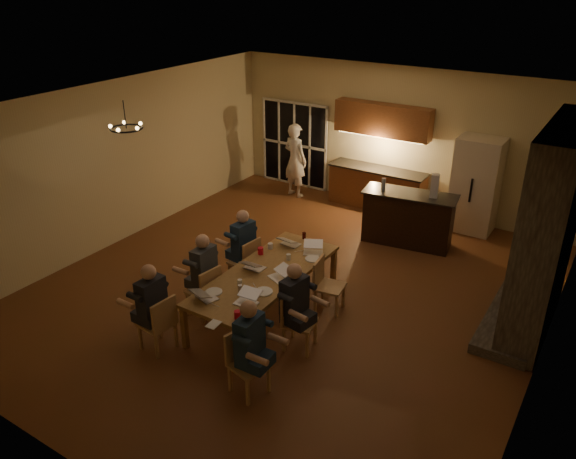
{
  "coord_description": "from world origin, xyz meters",
  "views": [
    {
      "loc": [
        4.44,
        -7.1,
        5.13
      ],
      "look_at": [
        -0.25,
        0.3,
        0.98
      ],
      "focal_mm": 35.0,
      "sensor_mm": 36.0,
      "label": 1
    }
  ],
  "objects_px": {
    "person_left_mid": "(205,274)",
    "redcup_near": "(238,315)",
    "person_left_far": "(244,247)",
    "laptop_a": "(207,291)",
    "laptop_c": "(255,262)",
    "bar_island": "(408,219)",
    "laptop_f": "(313,247)",
    "person_right_mid": "(294,306)",
    "standing_person": "(295,160)",
    "can_silver": "(240,289)",
    "chair_right_near": "(249,364)",
    "chair_left_near": "(157,322)",
    "chandelier": "(126,128)",
    "mug_front": "(240,283)",
    "chair_left_mid": "(203,291)",
    "mug_back": "(270,246)",
    "chair_left_far": "(244,261)",
    "plate_left": "(214,292)",
    "person_left_near": "(153,307)",
    "person_right_near": "(250,347)",
    "chair_right_mid": "(300,322)",
    "chair_right_far": "(330,286)",
    "mug_mid": "(289,257)",
    "can_cola": "(304,236)",
    "redcup_mid": "(261,251)",
    "bar_bottle": "(384,184)",
    "laptop_d": "(278,272)",
    "laptop_e": "(291,239)",
    "laptop_b": "(246,297)",
    "refrigerator": "(476,185)",
    "plate_far": "(313,259)",
    "dining_table": "(266,293)",
    "bar_blender": "(435,186)"
  },
  "relations": [
    {
      "from": "chair_left_near",
      "to": "mug_back",
      "type": "bearing_deg",
      "value": 175.54
    },
    {
      "from": "person_right_near",
      "to": "laptop_d",
      "type": "height_order",
      "value": "person_right_near"
    },
    {
      "from": "chair_left_far",
      "to": "laptop_b",
      "type": "height_order",
      "value": "laptop_b"
    },
    {
      "from": "chair_left_near",
      "to": "chandelier",
      "type": "height_order",
      "value": "chandelier"
    },
    {
      "from": "person_right_near",
      "to": "person_left_far",
      "type": "height_order",
      "value": "same"
    },
    {
      "from": "dining_table",
      "to": "can_cola",
      "type": "relative_size",
      "value": 23.93
    },
    {
      "from": "person_right_mid",
      "to": "standing_person",
      "type": "xyz_separation_m",
      "value": [
        -3.16,
        5.14,
        0.2
      ]
    },
    {
      "from": "can_silver",
      "to": "chair_right_near",
      "type": "bearing_deg",
      "value": -48.76
    },
    {
      "from": "laptop_d",
      "to": "chandelier",
      "type": "bearing_deg",
      "value": -153.47
    },
    {
      "from": "mug_mid",
      "to": "can_cola",
      "type": "bearing_deg",
      "value": 102.96
    },
    {
      "from": "mug_mid",
      "to": "bar_bottle",
      "type": "bearing_deg",
      "value": 83.22
    },
    {
      "from": "laptop_e",
      "to": "laptop_b",
      "type": "bearing_deg",
      "value": 109.2
    },
    {
      "from": "bar_island",
      "to": "laptop_f",
      "type": "height_order",
      "value": "bar_island"
    },
    {
      "from": "person_left_near",
      "to": "person_left_mid",
      "type": "relative_size",
      "value": 1.0
    },
    {
      "from": "chair_right_mid",
      "to": "chair_right_far",
      "type": "relative_size",
      "value": 1.0
    },
    {
      "from": "refrigerator",
      "to": "person_left_far",
      "type": "bearing_deg",
      "value": -122.4
    },
    {
      "from": "person_right_mid",
      "to": "person_left_near",
      "type": "bearing_deg",
      "value": 132.29
    },
    {
      "from": "standing_person",
      "to": "mug_front",
      "type": "distance_m",
      "value": 5.63
    },
    {
      "from": "person_left_mid",
      "to": "chair_left_mid",
      "type": "bearing_deg",
      "value": 16.24
    },
    {
      "from": "chair_left_mid",
      "to": "laptop_f",
      "type": "bearing_deg",
      "value": 151.98
    },
    {
      "from": "redcup_near",
      "to": "laptop_c",
      "type": "bearing_deg",
      "value": 116.02
    },
    {
      "from": "can_cola",
      "to": "plate_far",
      "type": "xyz_separation_m",
      "value": [
        0.51,
        -0.59,
        -0.05
      ]
    },
    {
      "from": "chandelier",
      "to": "mug_back",
      "type": "height_order",
      "value": "chandelier"
    },
    {
      "from": "chair_left_near",
      "to": "laptop_f",
      "type": "relative_size",
      "value": 2.78
    },
    {
      "from": "can_silver",
      "to": "can_cola",
      "type": "relative_size",
      "value": 1.0
    },
    {
      "from": "chair_right_far",
      "to": "redcup_mid",
      "type": "relative_size",
      "value": 7.42
    },
    {
      "from": "redcup_mid",
      "to": "chair_left_near",
      "type": "bearing_deg",
      "value": -100.75
    },
    {
      "from": "dining_table",
      "to": "chair_left_near",
      "type": "height_order",
      "value": "chair_left_near"
    },
    {
      "from": "chair_right_mid",
      "to": "bar_bottle",
      "type": "relative_size",
      "value": 3.71
    },
    {
      "from": "refrigerator",
      "to": "mug_mid",
      "type": "bearing_deg",
      "value": -112.1
    },
    {
      "from": "chair_left_mid",
      "to": "laptop_a",
      "type": "relative_size",
      "value": 2.78
    },
    {
      "from": "person_left_mid",
      "to": "can_cola",
      "type": "height_order",
      "value": "person_left_mid"
    },
    {
      "from": "refrigerator",
      "to": "redcup_near",
      "type": "height_order",
      "value": "refrigerator"
    },
    {
      "from": "laptop_d",
      "to": "mug_front",
      "type": "bearing_deg",
      "value": -105.7
    },
    {
      "from": "laptop_e",
      "to": "bar_bottle",
      "type": "bearing_deg",
      "value": -98.1
    },
    {
      "from": "plate_left",
      "to": "bar_blender",
      "type": "height_order",
      "value": "bar_blender"
    },
    {
      "from": "laptop_f",
      "to": "redcup_mid",
      "type": "height_order",
      "value": "laptop_f"
    },
    {
      "from": "chair_right_near",
      "to": "laptop_f",
      "type": "distance_m",
      "value": 2.71
    },
    {
      "from": "person_left_mid",
      "to": "redcup_near",
      "type": "bearing_deg",
      "value": 56.61
    },
    {
      "from": "can_silver",
      "to": "plate_far",
      "type": "height_order",
      "value": "can_silver"
    },
    {
      "from": "mug_front",
      "to": "can_silver",
      "type": "bearing_deg",
      "value": -52.03
    },
    {
      "from": "chair_right_near",
      "to": "plate_left",
      "type": "bearing_deg",
      "value": 71.01
    },
    {
      "from": "laptop_f",
      "to": "mug_mid",
      "type": "distance_m",
      "value": 0.47
    },
    {
      "from": "mug_back",
      "to": "plate_left",
      "type": "distance_m",
      "value": 1.62
    },
    {
      "from": "person_left_far",
      "to": "laptop_a",
      "type": "bearing_deg",
      "value": 26.53
    },
    {
      "from": "chair_left_far",
      "to": "plate_left",
      "type": "relative_size",
      "value": 3.6
    },
    {
      "from": "chair_left_far",
      "to": "person_right_near",
      "type": "distance_m",
      "value": 2.79
    },
    {
      "from": "plate_left",
      "to": "person_right_near",
      "type": "bearing_deg",
      "value": -31.55
    },
    {
      "from": "chair_left_mid",
      "to": "laptop_e",
      "type": "height_order",
      "value": "laptop_e"
    },
    {
      "from": "chair_left_far",
      "to": "laptop_f",
      "type": "xyz_separation_m",
      "value": [
        1.16,
        0.4,
        0.42
      ]
    }
  ]
}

